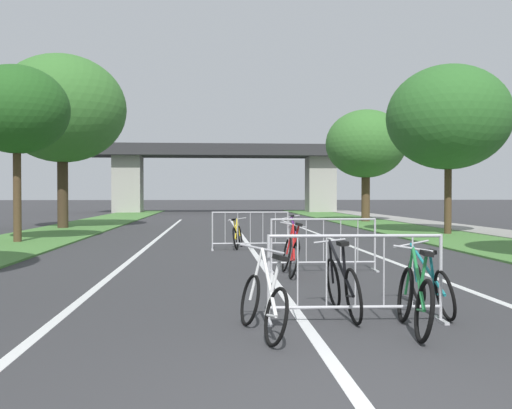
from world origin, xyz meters
TOP-DOWN VIEW (x-y plane):
  - grass_verge_left at (-7.09, 22.18)m, footprint 3.40×54.21m
  - grass_verge_right at (7.09, 22.18)m, footprint 3.40×54.21m
  - sidewalk_path_right at (9.88, 22.18)m, footprint 2.17×54.21m
  - lane_stripe_center at (0.00, 15.68)m, footprint 0.14×31.36m
  - lane_stripe_right_lane at (2.97, 15.68)m, footprint 0.14×31.36m
  - lane_stripe_left_lane at (-2.97, 15.68)m, footprint 0.14×31.36m
  - overpass_bridge at (0.00, 44.80)m, footprint 22.70×4.25m
  - tree_left_pine_far at (-7.13, 14.82)m, footprint 3.22×3.22m
  - tree_left_cypress_far at (-7.65, 22.38)m, footprint 5.54×5.54m
  - tree_right_oak_mid at (7.70, 17.37)m, footprint 4.57×4.57m
  - tree_right_maple_mid at (7.28, 27.46)m, footprint 4.36×4.36m
  - crowd_barrier_nearest at (0.61, 3.06)m, footprint 2.14×0.51m
  - crowd_barrier_second at (1.10, 7.58)m, footprint 2.13×0.45m
  - crowd_barrier_third at (-0.05, 12.10)m, footprint 2.13×0.47m
  - bicycle_red_0 at (0.39, 7.08)m, footprint 0.50×1.65m
  - bicycle_teal_1 at (1.72, 3.57)m, footprint 0.49×1.72m
  - bicycle_yellow_2 at (-0.38, 12.63)m, footprint 0.53×1.67m
  - bicycle_green_3 at (1.15, 2.53)m, footprint 0.55×1.64m
  - bicycle_black_4 at (0.54, 3.41)m, footprint 0.43×1.68m
  - bicycle_purple_5 at (1.27, 12.62)m, footprint 0.52×1.71m
  - bicycle_white_6 at (-0.53, 2.50)m, footprint 0.55×1.57m

SIDE VIEW (x-z plane):
  - lane_stripe_center at x=0.00m, z-range 0.00..0.01m
  - lane_stripe_right_lane at x=2.97m, z-range 0.00..0.01m
  - lane_stripe_left_lane at x=-2.97m, z-range 0.00..0.01m
  - grass_verge_left at x=-7.09m, z-range 0.00..0.05m
  - grass_verge_right at x=7.09m, z-range 0.00..0.05m
  - sidewalk_path_right at x=9.88m, z-range 0.00..0.08m
  - bicycle_yellow_2 at x=-0.38m, z-range -0.08..0.78m
  - bicycle_teal_1 at x=1.72m, z-range -0.09..0.80m
  - bicycle_white_6 at x=-0.53m, z-range -0.12..0.84m
  - bicycle_green_3 at x=1.15m, z-range -0.10..0.83m
  - bicycle_purple_5 at x=1.27m, z-range -0.09..0.86m
  - bicycle_black_4 at x=0.54m, z-range -0.10..0.86m
  - bicycle_red_0 at x=0.39m, z-range -0.11..0.89m
  - crowd_barrier_nearest at x=0.61m, z-range -0.01..1.04m
  - crowd_barrier_second at x=1.10m, z-range -0.01..1.04m
  - crowd_barrier_third at x=-0.05m, z-range -0.01..1.04m
  - overpass_bridge at x=0.00m, z-range 1.32..6.91m
  - tree_left_pine_far at x=-7.13m, z-range 1.38..6.90m
  - tree_right_maple_mid at x=7.28m, z-range 1.19..7.32m
  - tree_right_oak_mid at x=7.70m, z-range 1.22..7.55m
  - tree_left_cypress_far at x=-7.65m, z-range 1.45..9.08m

